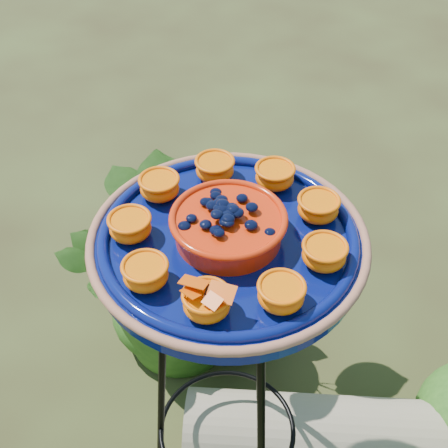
# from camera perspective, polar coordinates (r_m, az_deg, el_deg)

# --- Properties ---
(tripod_stand) EXTENTS (0.35, 0.37, 0.90)m
(tripod_stand) POSITION_cam_1_polar(r_m,az_deg,el_deg) (1.35, 0.31, -13.41)
(tripod_stand) COLOR black
(tripod_stand) RESTS_ON ground
(feeder_dish) EXTENTS (0.49, 0.49, 0.11)m
(feeder_dish) POSITION_cam_1_polar(r_m,az_deg,el_deg) (1.04, 0.39, -1.33)
(feeder_dish) COLOR #071052
(feeder_dish) RESTS_ON tripod_stand
(driftwood_log) EXTENTS (0.70, 0.46, 0.22)m
(driftwood_log) POSITION_cam_1_polar(r_m,az_deg,el_deg) (1.78, 7.90, -18.67)
(driftwood_log) COLOR gray
(driftwood_log) RESTS_ON ground
(shrub_back_left) EXTENTS (0.91, 0.90, 0.77)m
(shrub_back_left) POSITION_cam_1_polar(r_m,az_deg,el_deg) (1.81, -3.59, -2.52)
(shrub_back_left) COLOR #214A13
(shrub_back_left) RESTS_ON ground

